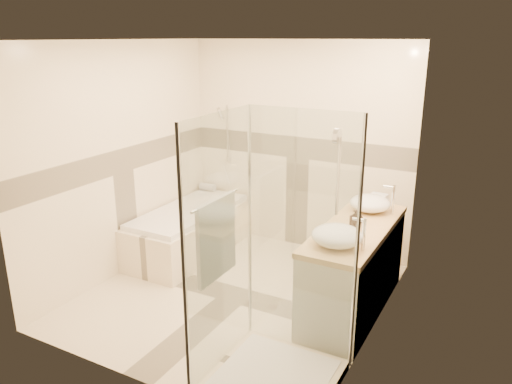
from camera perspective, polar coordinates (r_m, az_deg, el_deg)
The scene contains 12 objects.
room at distance 4.72m, azimuth -1.85°, elevation 1.73°, with size 2.82×3.02×2.52m.
bathtub at distance 6.09m, azimuth -7.57°, elevation -4.17°, with size 0.75×1.70×0.56m.
vanity at distance 4.86m, azimuth 11.10°, elevation -8.61°, with size 0.58×1.62×0.85m.
shower_enclosure at distance 3.88m, azimuth 0.99°, elevation -14.11°, with size 0.96×0.93×2.04m.
vessel_sink_near at distance 5.13m, azimuth 12.91°, elevation -1.25°, with size 0.40×0.40×0.16m, color white.
vessel_sink_far at distance 4.24m, azimuth 9.25°, elevation -4.95°, with size 0.43×0.43×0.17m, color white.
faucet_near at distance 5.05m, azimuth 15.32°, elevation -0.62°, with size 0.12×0.03×0.30m.
faucet_far at distance 4.15m, azimuth 12.11°, elevation -4.46°, with size 0.12×0.03×0.28m.
amenity_bottle_a at distance 4.68m, azimuth 11.24°, elevation -2.98°, with size 0.07×0.07×0.16m, color black.
amenity_bottle_b at distance 4.75m, azimuth 11.53°, elevation -2.81°, with size 0.11×0.11×0.14m, color black.
folded_towels at distance 5.34m, azimuth 13.54°, elevation -0.93°, with size 0.17×0.29×0.09m, color silver.
rolled_towel at distance 6.66m, azimuth -5.55°, elevation 0.56°, with size 0.10×0.10×0.22m, color silver.
Camera 1 is at (2.34, -3.91, 2.53)m, focal length 35.00 mm.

